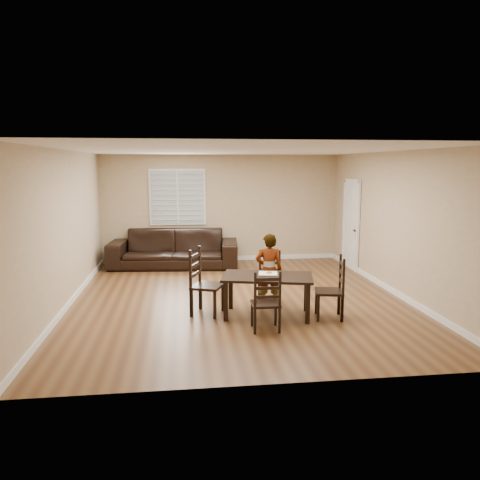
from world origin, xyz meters
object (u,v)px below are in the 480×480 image
Objects in this scene: chair_far at (267,305)px; dining_table at (268,281)px; chair_near at (270,278)px; chair_left at (200,284)px; chair_right at (337,290)px; sofa at (174,249)px; child at (269,270)px; donut at (269,272)px.

dining_table is at bearing -99.93° from chair_far.
chair_left reaches higher than chair_near.
dining_table is 1.56× the size of chair_right.
sofa is (-0.47, 3.71, -0.05)m from chair_left.
chair_left is 1.23m from child.
chair_left is (-1.09, 0.27, -0.08)m from dining_table.
chair_right is at bearing 150.34° from child.
chair_near is 0.90× the size of chair_right.
chair_far is 9.82× the size of donut.
child is at bearing -90.74° from chair_near.
chair_left is 3.74m from sofa.
child is (-0.97, 0.75, 0.18)m from chair_right.
child reaches higher than donut.
child is (1.20, 0.23, 0.14)m from chair_left.
sofa is (-1.41, 4.73, 0.03)m from chair_far.
sofa is (-1.56, 3.98, -0.14)m from dining_table.
donut is at bearing 88.21° from child.
child is at bearing -59.02° from sofa.
sofa is at bearing 112.81° from donut.
donut reaches higher than dining_table.
chair_far reaches higher than dining_table.
child is (0.27, 1.26, 0.22)m from chair_far.
chair_left reaches higher than donut.
chair_right is at bearing -52.78° from sofa.
dining_table is at bearing 85.35° from child.
donut is (0.05, 0.15, 0.11)m from dining_table.
dining_table is 1.12m from chair_right.
chair_right is at bearing -40.50° from chair_near.
chair_right is at bearing -21.29° from donut.
chair_near reaches higher than dining_table.
chair_right reaches higher than dining_table.
sofa is (-1.61, 3.83, -0.25)m from donut.
sofa is at bearing 124.37° from dining_table.
donut is (1.14, -0.12, 0.20)m from chair_left.
dining_table is 0.52× the size of sofa.
chair_right reaches higher than chair_far.
chair_far is 4.94m from sofa.
dining_table is 0.52m from child.
dining_table is 0.20m from donut.
chair_right is (1.08, -0.25, -0.12)m from dining_table.
donut is at bearing -73.50° from chair_left.
chair_left is (-0.94, 1.02, 0.08)m from chair_far.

